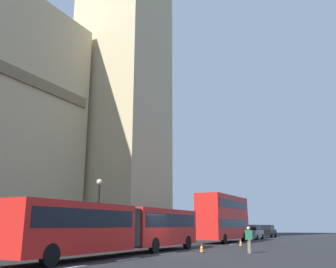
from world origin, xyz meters
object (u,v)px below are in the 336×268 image
at_px(traffic_cone_middle, 241,243).
at_px(articulated_bus, 122,226).
at_px(sedan_trailing, 268,231).
at_px(street_lamp, 98,208).
at_px(double_decker_bus, 224,216).
at_px(sedan_lead, 253,232).
at_px(traffic_cone_west, 202,248).
at_px(pedestrian_near_cones, 249,239).

bearing_deg(traffic_cone_middle, articulated_bus, 164.49).
bearing_deg(sedan_trailing, street_lamp, 172.64).
distance_m(double_decker_bus, traffic_cone_middle, 7.63).
relative_size(articulated_bus, sedan_lead, 3.97).
bearing_deg(traffic_cone_west, pedestrian_near_cones, -76.62).
height_order(traffic_cone_middle, street_lamp, street_lamp).
bearing_deg(traffic_cone_middle, sedan_lead, 11.07).
height_order(traffic_cone_west, traffic_cone_middle, same).
bearing_deg(pedestrian_near_cones, traffic_cone_middle, 20.28).
distance_m(sedan_trailing, pedestrian_near_cones, 34.93).
relative_size(double_decker_bus, sedan_lead, 2.40).
relative_size(double_decker_bus, traffic_cone_west, 18.20).
relative_size(articulated_bus, sedan_trailing, 3.97).
xyz_separation_m(articulated_bus, double_decker_bus, (19.32, 0.00, 0.96)).
distance_m(articulated_bus, traffic_cone_west, 5.76).
height_order(articulated_bus, traffic_cone_west, articulated_bus).
bearing_deg(double_decker_bus, sedan_lead, -1.28).
bearing_deg(sedan_trailing, traffic_cone_middle, -172.47).
xyz_separation_m(traffic_cone_middle, street_lamp, (-9.75, 8.13, 2.77)).
bearing_deg(sedan_trailing, double_decker_bus, 179.57).
relative_size(articulated_bus, pedestrian_near_cones, 10.33).
height_order(articulated_bus, pedestrian_near_cones, articulated_bus).
bearing_deg(articulated_bus, traffic_cone_west, -39.49).
height_order(articulated_bus, double_decker_bus, double_decker_bus).
bearing_deg(articulated_bus, sedan_trailing, -0.21).
bearing_deg(street_lamp, articulated_bus, -126.25).
relative_size(double_decker_bus, street_lamp, 2.00).
xyz_separation_m(double_decker_bus, sedan_trailing, (20.04, -0.15, -1.80)).
distance_m(double_decker_bus, pedestrian_near_cones, 15.84).
relative_size(articulated_bus, street_lamp, 3.31).
bearing_deg(sedan_lead, sedan_trailing, 0.62).
height_order(double_decker_bus, sedan_trailing, double_decker_bus).
xyz_separation_m(articulated_bus, traffic_cone_middle, (13.06, -3.62, -1.46)).
bearing_deg(pedestrian_near_cones, double_decker_bus, 24.77).
height_order(articulated_bus, street_lamp, street_lamp).
xyz_separation_m(double_decker_bus, traffic_cone_middle, (-6.26, -3.63, -2.43)).
bearing_deg(sedan_trailing, sedan_lead, -179.38).
height_order(street_lamp, pedestrian_near_cones, street_lamp).
xyz_separation_m(traffic_cone_west, traffic_cone_middle, (8.76, -0.08, 0.00)).
height_order(traffic_cone_west, pedestrian_near_cones, pedestrian_near_cones).
bearing_deg(sedan_trailing, traffic_cone_west, -174.47).
distance_m(double_decker_bus, traffic_cone_west, 15.62).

